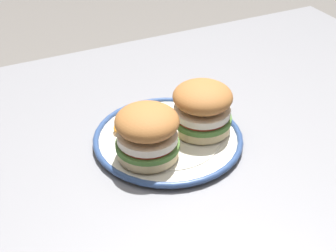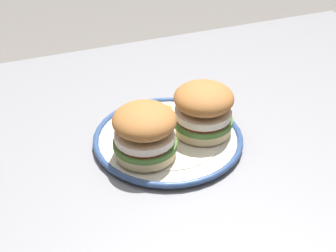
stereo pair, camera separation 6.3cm
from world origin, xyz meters
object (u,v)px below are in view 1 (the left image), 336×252
object	(u,v)px
dining_table	(183,172)
sandwich_half_right	(147,132)
dinner_plate	(168,139)
sandwich_half_left	(202,107)

from	to	relation	value
dining_table	sandwich_half_right	xyz separation A→B (m)	(-0.09, -0.03, 0.15)
dining_table	dinner_plate	world-z (taller)	dinner_plate
dining_table	sandwich_half_right	distance (m)	0.18
dining_table	sandwich_half_left	size ratio (longest dim) A/B	10.15
sandwich_half_left	sandwich_half_right	size ratio (longest dim) A/B	1.00
dining_table	dinner_plate	size ratio (longest dim) A/B	4.82
dining_table	sandwich_half_left	bearing A→B (deg)	-1.04
dinner_plate	sandwich_half_left	xyz separation A→B (m)	(0.07, -0.01, 0.06)
sandwich_half_right	dinner_plate	bearing A→B (deg)	32.56
dining_table	sandwich_half_right	bearing A→B (deg)	-161.12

